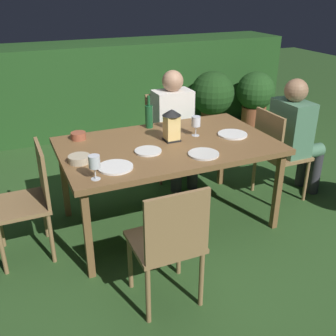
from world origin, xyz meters
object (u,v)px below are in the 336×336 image
object	(u,v)px
dining_table	(168,149)
chair_side_left_a	(169,241)
person_in_green	(296,133)
wine_glass_b	(94,163)
chair_side_right_b	(167,131)
chair_head_near	(29,197)
green_bottle_on_table	(149,116)
wine_glass_a	(172,117)
wine_glass_c	(196,122)
bowl_bread	(78,136)
chair_head_far	(277,151)
plate_a	(115,167)
bowl_olives	(79,159)
lantern_centerpiece	(172,123)
plate_d	(233,134)
person_in_cream	(175,123)
plate_b	(148,151)
potted_plant_corner	(255,95)
plate_c	(204,154)
potted_plant_by_hedge	(212,96)

from	to	relation	value
dining_table	chair_side_left_a	bearing A→B (deg)	-113.05
person_in_green	wine_glass_b	world-z (taller)	person_in_green
chair_side_right_b	chair_head_near	xyz separation A→B (m)	(-1.50, -0.91, 0.00)
green_bottle_on_table	wine_glass_a	bearing A→B (deg)	-38.04
wine_glass_c	bowl_bread	world-z (taller)	wine_glass_c
chair_head_near	wine_glass_a	size ratio (longest dim) A/B	5.15
chair_side_left_a	chair_head_far	world-z (taller)	same
plate_a	bowl_olives	world-z (taller)	bowl_olives
lantern_centerpiece	person_in_green	bearing A→B (deg)	-2.16
person_in_green	wine_glass_b	distance (m)	2.05
dining_table	wine_glass_b	distance (m)	0.82
person_in_green	chair_side_right_b	distance (m)	1.30
chair_side_left_a	chair_head_near	size ratio (longest dim) A/B	1.00
plate_a	plate_d	distance (m)	1.13
chair_head_far	chair_side_right_b	xyz separation A→B (m)	(-0.72, 0.91, 0.00)
chair_side_right_b	person_in_cream	bearing A→B (deg)	-90.00
plate_b	green_bottle_on_table	bearing A→B (deg)	68.39
chair_head_near	wine_glass_a	world-z (taller)	wine_glass_a
potted_plant_corner	wine_glass_b	bearing A→B (deg)	-141.14
wine_glass_b	plate_a	size ratio (longest dim) A/B	0.68
wine_glass_b	plate_a	world-z (taller)	wine_glass_b
plate_c	plate_d	distance (m)	0.51
chair_head_far	person_in_cream	world-z (taller)	person_in_cream
dining_table	green_bottle_on_table	size ratio (longest dim) A/B	5.94
dining_table	plate_d	distance (m)	0.58
lantern_centerpiece	bowl_olives	bearing A→B (deg)	-170.22
chair_head_far	potted_plant_by_hedge	world-z (taller)	chair_head_far
chair_head_far	person_in_cream	size ratio (longest dim) A/B	0.76
wine_glass_b	plate_d	bearing A→B (deg)	15.70
chair_head_far	bowl_olives	size ratio (longest dim) A/B	5.47
chair_side_left_a	plate_a	world-z (taller)	chair_side_left_a
chair_side_right_b	potted_plant_by_hedge	size ratio (longest dim) A/B	1.04
person_in_cream	wine_glass_b	world-z (taller)	person_in_cream
chair_head_near	plate_d	distance (m)	1.71
chair_side_left_a	person_in_cream	bearing A→B (deg)	64.52
wine_glass_c	bowl_olives	size ratio (longest dim) A/B	1.06
chair_side_left_a	wine_glass_b	xyz separation A→B (m)	(-0.31, 0.51, 0.37)
potted_plant_by_hedge	potted_plant_corner	size ratio (longest dim) A/B	1.08
person_in_green	plate_d	world-z (taller)	person_in_green
person_in_cream	potted_plant_corner	size ratio (longest dim) A/B	1.49
person_in_green	green_bottle_on_table	distance (m)	1.39
plate_a	plate_c	bearing A→B (deg)	-3.19
person_in_green	plate_a	world-z (taller)	person_in_green
chair_side_left_a	potted_plant_by_hedge	distance (m)	3.44
plate_b	chair_head_far	bearing A→B (deg)	4.59
chair_side_left_a	plate_b	distance (m)	0.86
green_bottle_on_table	wine_glass_b	size ratio (longest dim) A/B	1.72
chair_head_far	wine_glass_c	world-z (taller)	wine_glass_c
chair_side_right_b	wine_glass_a	xyz separation A→B (m)	(-0.22, -0.62, 0.37)
dining_table	person_in_green	world-z (taller)	person_in_green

